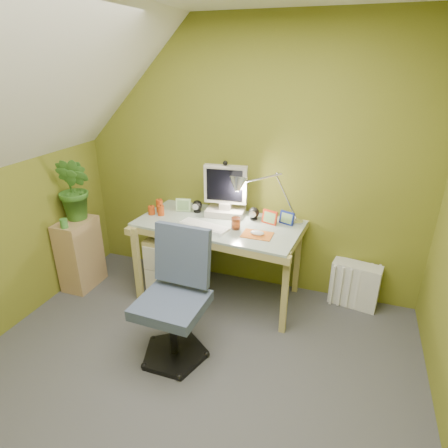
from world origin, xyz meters
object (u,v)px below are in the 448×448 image
(radiator, at_px, (355,285))
(side_ledge, at_px, (80,254))
(desk_lamp, at_px, (276,186))
(potted_plant, at_px, (75,189))
(desk, at_px, (219,260))
(task_chair, at_px, (171,303))
(monitor, at_px, (226,185))

(radiator, bearing_deg, side_ledge, -158.21)
(desk_lamp, height_order, radiator, desk_lamp)
(side_ledge, bearing_deg, potted_plant, 65.24)
(desk, bearing_deg, task_chair, -88.09)
(desk, height_order, radiator, desk)
(task_chair, height_order, radiator, task_chair)
(desk_lamp, height_order, side_ledge, desk_lamp)
(potted_plant, bearing_deg, side_ledge, -114.76)
(monitor, relative_size, radiator, 1.37)
(desk, bearing_deg, potted_plant, -165.65)
(desk_lamp, distance_m, radiator, 1.15)
(task_chair, xyz_separation_m, radiator, (1.24, 1.13, -0.27))
(monitor, distance_m, side_ledge, 1.56)
(monitor, bearing_deg, side_ledge, -167.87)
(monitor, height_order, task_chair, monitor)
(task_chair, bearing_deg, side_ledge, 157.09)
(side_ledge, xyz_separation_m, radiator, (2.51, 0.53, -0.14))
(desk_lamp, xyz_separation_m, task_chair, (-0.50, -1.04, -0.60))
(monitor, relative_size, task_chair, 0.59)
(desk, bearing_deg, monitor, 95.02)
(desk, distance_m, radiator, 1.23)
(monitor, height_order, radiator, monitor)
(task_chair, bearing_deg, potted_plant, 154.84)
(desk, distance_m, potted_plant, 1.45)
(desk_lamp, xyz_separation_m, potted_plant, (-1.75, -0.39, -0.10))
(desk, distance_m, desk_lamp, 0.85)
(desk, xyz_separation_m, monitor, (-0.00, 0.18, 0.66))
(desk, height_order, potted_plant, potted_plant)
(monitor, relative_size, side_ledge, 0.82)
(monitor, distance_m, radiator, 1.45)
(desk_lamp, relative_size, radiator, 1.59)
(radiator, bearing_deg, desk_lamp, -163.26)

